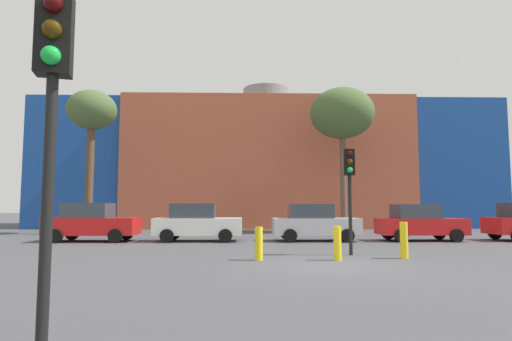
% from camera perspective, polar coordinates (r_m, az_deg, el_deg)
% --- Properties ---
extents(ground_plane, '(200.00, 200.00, 0.00)m').
position_cam_1_polar(ground_plane, '(12.06, 10.21, -12.62)').
color(ground_plane, '#47474C').
extents(building_backdrop, '(36.27, 12.09, 11.98)m').
position_cam_1_polar(building_backdrop, '(36.43, 1.37, 0.40)').
color(building_backdrop, '#B2563D').
rests_on(building_backdrop, ground_plane).
extents(parked_car_0, '(4.14, 2.03, 1.80)m').
position_cam_1_polar(parked_car_0, '(21.28, -21.48, -6.58)').
color(parked_car_0, red).
rests_on(parked_car_0, ground_plane).
extents(parked_car_1, '(4.09, 2.01, 1.77)m').
position_cam_1_polar(parked_car_1, '(20.13, -8.03, -7.02)').
color(parked_car_1, white).
rests_on(parked_car_1, ground_plane).
extents(parked_car_2, '(4.06, 1.99, 1.76)m').
position_cam_1_polar(parked_car_2, '(20.25, 7.93, -7.03)').
color(parked_car_2, silver).
rests_on(parked_car_2, ground_plane).
extents(parked_car_3, '(4.00, 1.96, 1.73)m').
position_cam_1_polar(parked_car_3, '(21.64, 21.35, -6.64)').
color(parked_car_3, red).
rests_on(parked_car_3, ground_plane).
extents(traffic_light_near_left, '(0.41, 0.40, 3.92)m').
position_cam_1_polar(traffic_light_near_left, '(5.01, -26.06, 10.14)').
color(traffic_light_near_left, black).
rests_on(traffic_light_near_left, ground_plane).
extents(traffic_light_island, '(0.39, 0.38, 3.59)m').
position_cam_1_polar(traffic_light_island, '(14.62, 12.65, -0.82)').
color(traffic_light_island, black).
rests_on(traffic_light_island, ground_plane).
extents(bare_tree_0, '(2.95, 2.95, 8.67)m').
position_cam_1_polar(bare_tree_0, '(27.47, -21.49, 7.17)').
color(bare_tree_0, brown).
rests_on(bare_tree_0, ground_plane).
extents(bare_tree_1, '(4.16, 4.16, 9.38)m').
position_cam_1_polar(bare_tree_1, '(28.10, 11.65, 7.50)').
color(bare_tree_1, brown).
rests_on(bare_tree_1, ground_plane).
extents(bollard_yellow_0, '(0.24, 0.24, 1.14)m').
position_cam_1_polar(bollard_yellow_0, '(14.13, 19.52, -8.94)').
color(bollard_yellow_0, yellow).
rests_on(bollard_yellow_0, ground_plane).
extents(bollard_yellow_1, '(0.24, 0.24, 1.03)m').
position_cam_1_polar(bollard_yellow_1, '(13.17, 11.03, -9.69)').
color(bollard_yellow_1, yellow).
rests_on(bollard_yellow_1, ground_plane).
extents(bollard_yellow_2, '(0.24, 0.24, 1.01)m').
position_cam_1_polar(bollard_yellow_2, '(12.94, 0.38, -9.93)').
color(bollard_yellow_2, yellow).
rests_on(bollard_yellow_2, ground_plane).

